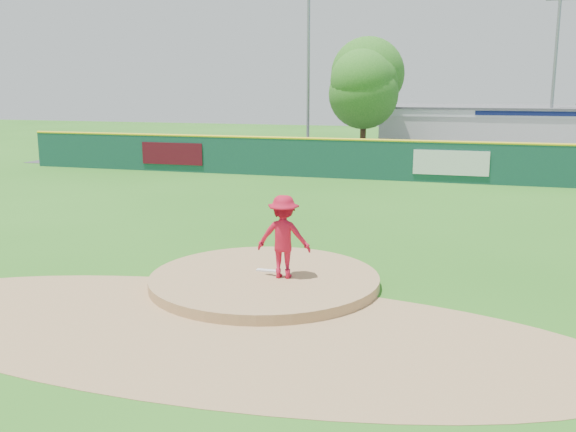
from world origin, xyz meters
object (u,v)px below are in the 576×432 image
(pitcher, at_px, (284,237))
(light_pole_left, at_px, (308,64))
(deciduous_tree, at_px, (364,87))
(van, at_px, (380,153))
(light_pole_right, at_px, (554,71))
(pool_building_grp, at_px, (497,130))
(playground_slide, at_px, (148,149))

(pitcher, relative_size, light_pole_left, 0.18)
(deciduous_tree, distance_m, light_pole_left, 4.72)
(van, relative_size, light_pole_right, 0.45)
(van, relative_size, pool_building_grp, 0.30)
(playground_slide, distance_m, light_pole_left, 11.63)
(pool_building_grp, bearing_deg, playground_slide, -155.34)
(pitcher, bearing_deg, pool_building_grp, -105.10)
(playground_slide, bearing_deg, pool_building_grp, 24.66)
(playground_slide, xyz_separation_m, light_pole_left, (9.19, 4.73, 5.34))
(van, relative_size, deciduous_tree, 0.62)
(van, height_order, pool_building_grp, pool_building_grp)
(pool_building_grp, relative_size, deciduous_tree, 2.07)
(deciduous_tree, bearing_deg, van, -0.40)
(playground_slide, relative_size, deciduous_tree, 0.35)
(pitcher, xyz_separation_m, playground_slide, (-15.68, 22.30, -0.52))
(van, distance_m, light_pole_left, 7.67)
(van, bearing_deg, playground_slide, 119.29)
(light_pole_left, bearing_deg, playground_slide, -152.75)
(light_pole_right, bearing_deg, van, -158.04)
(deciduous_tree, height_order, light_pole_left, light_pole_left)
(van, relative_size, playground_slide, 1.78)
(deciduous_tree, bearing_deg, pitcher, -84.32)
(van, xyz_separation_m, light_pole_right, (9.94, 4.01, 4.89))
(pitcher, relative_size, playground_slide, 0.77)
(pitcher, bearing_deg, deciduous_tree, -89.65)
(pitcher, relative_size, pool_building_grp, 0.13)
(pitcher, distance_m, light_pole_right, 30.55)
(light_pole_left, bearing_deg, pitcher, -76.50)
(pitcher, distance_m, playground_slide, 27.26)
(deciduous_tree, bearing_deg, light_pole_left, 153.43)
(light_pole_left, distance_m, light_pole_right, 15.14)
(playground_slide, height_order, deciduous_tree, deciduous_tree)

